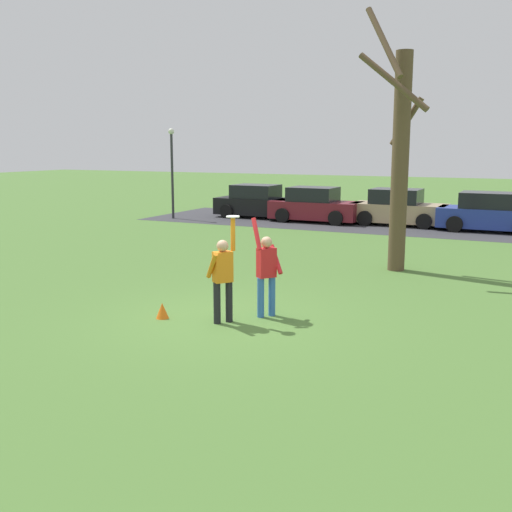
% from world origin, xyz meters
% --- Properties ---
extents(ground_plane, '(120.00, 120.00, 0.00)m').
position_xyz_m(ground_plane, '(0.00, 0.00, 0.00)').
color(ground_plane, '#4C7533').
extents(person_catcher, '(0.54, 0.58, 2.08)m').
position_xyz_m(person_catcher, '(0.06, -0.27, 0.98)').
color(person_catcher, black).
rests_on(person_catcher, ground_plane).
extents(person_defender, '(0.63, 0.66, 2.04)m').
position_xyz_m(person_defender, '(0.64, 0.51, 0.98)').
color(person_defender, '#3366B7').
rests_on(person_defender, ground_plane).
extents(frisbee_disc, '(0.26, 0.26, 0.02)m').
position_xyz_m(frisbee_disc, '(0.19, -0.09, 2.09)').
color(frisbee_disc, white).
rests_on(frisbee_disc, person_catcher).
extents(parked_car_black, '(4.12, 2.07, 1.59)m').
position_xyz_m(parked_car_black, '(-7.09, 16.34, 0.73)').
color(parked_car_black, black).
rests_on(parked_car_black, ground_plane).
extents(parked_car_maroon, '(4.12, 2.07, 1.59)m').
position_xyz_m(parked_car_maroon, '(-3.95, 15.89, 0.73)').
color(parked_car_maroon, maroon).
rests_on(parked_car_maroon, ground_plane).
extents(parked_car_tan, '(4.12, 2.07, 1.59)m').
position_xyz_m(parked_car_tan, '(-0.25, 16.37, 0.73)').
color(parked_car_tan, tan).
rests_on(parked_car_tan, ground_plane).
extents(parked_car_blue, '(4.12, 2.07, 1.59)m').
position_xyz_m(parked_car_blue, '(3.58, 15.97, 0.73)').
color(parked_car_blue, '#233893').
rests_on(parked_car_blue, ground_plane).
extents(parking_strip, '(23.46, 6.40, 0.01)m').
position_xyz_m(parking_strip, '(-0.15, 16.19, 0.00)').
color(parking_strip, '#38383D').
rests_on(parking_strip, ground_plane).
extents(bare_tree_tall, '(1.97, 1.60, 7.07)m').
position_xyz_m(bare_tree_tall, '(1.93, 6.35, 3.22)').
color(bare_tree_tall, brown).
rests_on(bare_tree_tall, ground_plane).
extents(lamppost_by_lot, '(0.28, 0.28, 4.26)m').
position_xyz_m(lamppost_by_lot, '(-10.59, 14.19, 2.59)').
color(lamppost_by_lot, '#2D2D33').
rests_on(lamppost_by_lot, ground_plane).
extents(field_cone_orange, '(0.26, 0.26, 0.32)m').
position_xyz_m(field_cone_orange, '(-1.20, -0.53, 0.16)').
color(field_cone_orange, orange).
rests_on(field_cone_orange, ground_plane).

